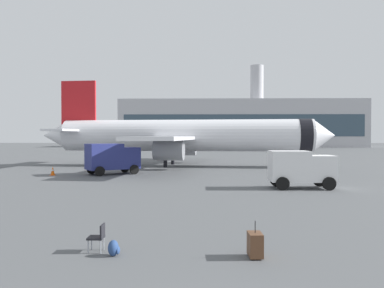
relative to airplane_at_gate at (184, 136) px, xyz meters
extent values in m
cylinder|color=white|center=(0.23, -0.02, 0.04)|extent=(30.23, 6.90, 3.80)
cone|color=white|center=(16.34, -1.71, 0.04)|extent=(2.76, 3.84, 3.61)
cone|color=white|center=(-16.28, 1.70, 0.04)|extent=(3.54, 3.73, 3.42)
cylinder|color=black|center=(14.16, -1.48, 0.04)|extent=(1.79, 4.00, 3.88)
cube|color=white|center=(0.07, 8.04, -0.26)|extent=(6.44, 16.41, 0.36)
cube|color=white|center=(-1.59, -7.88, -0.26)|extent=(6.44, 16.41, 0.36)
cylinder|color=gray|center=(-0.19, 5.55, -1.56)|extent=(3.41, 2.52, 2.20)
cylinder|color=gray|center=(-1.33, -5.39, -1.56)|extent=(3.41, 2.52, 2.20)
cube|color=red|center=(-13.19, 1.38, 3.64)|extent=(4.41, 0.82, 6.40)
cube|color=white|center=(-13.36, 4.61, 0.64)|extent=(3.21, 6.24, 0.24)
cube|color=white|center=(-14.02, -1.75, 0.64)|extent=(3.21, 6.24, 0.24)
cylinder|color=black|center=(12.17, -1.27, -2.76)|extent=(0.36, 0.36, 1.80)
cylinder|color=black|center=(-1.51, 2.57, -2.76)|extent=(0.44, 0.44, 1.80)
cylinder|color=black|center=(-2.01, -2.20, -2.76)|extent=(0.44, 0.44, 1.80)
cube|color=navy|center=(-4.93, -9.58, -2.14)|extent=(2.62, 2.76, 2.04)
cube|color=#1E232D|center=(-4.33, -9.18, -1.66)|extent=(1.16, 1.69, 0.84)
cube|color=navy|center=(-6.93, -10.90, -1.96)|extent=(3.82, 3.56, 2.40)
cylinder|color=black|center=(-5.47, -8.55, -3.21)|extent=(0.87, 0.68, 0.90)
cylinder|color=black|center=(-4.19, -10.47, -3.21)|extent=(0.87, 0.68, 0.90)
cylinder|color=black|center=(-8.26, -10.41, -3.21)|extent=(0.87, 0.68, 0.90)
cylinder|color=black|center=(-6.99, -12.33, -3.21)|extent=(0.87, 0.68, 0.90)
cube|color=white|center=(10.44, -20.12, -2.27)|extent=(1.78, 2.01, 1.78)
cube|color=#1E232D|center=(11.19, -20.11, -1.85)|extent=(0.09, 1.80, 0.74)
cube|color=white|center=(8.24, -20.14, -2.11)|extent=(2.66, 2.02, 2.10)
cylinder|color=black|center=(10.65, -19.07, -3.21)|extent=(0.90, 0.23, 0.90)
cylinder|color=black|center=(10.67, -21.17, -3.21)|extent=(0.90, 0.23, 0.90)
cylinder|color=black|center=(7.57, -19.09, -3.21)|extent=(0.90, 0.23, 0.90)
cylinder|color=black|center=(7.59, -21.19, -3.21)|extent=(0.90, 0.23, 0.90)
cube|color=#F2590C|center=(12.48, -11.32, -3.64)|extent=(0.44, 0.44, 0.04)
cone|color=#F2590C|center=(12.48, -11.32, -3.27)|extent=(0.36, 0.36, 0.70)
cylinder|color=white|center=(12.48, -11.32, -3.23)|extent=(0.23, 0.23, 0.10)
cube|color=#F2590C|center=(-11.53, -11.64, -3.64)|extent=(0.44, 0.44, 0.04)
cone|color=#F2590C|center=(-11.53, -11.64, -3.22)|extent=(0.36, 0.36, 0.79)
cylinder|color=white|center=(-11.53, -11.64, -3.18)|extent=(0.23, 0.23, 0.10)
cube|color=#F2590C|center=(13.78, 2.68, -3.64)|extent=(0.44, 0.44, 0.04)
cone|color=#F2590C|center=(13.78, 2.68, -3.29)|extent=(0.36, 0.36, 0.65)
cylinder|color=white|center=(13.78, 2.68, -3.26)|extent=(0.23, 0.23, 0.10)
cube|color=brown|center=(3.79, -35.77, -3.27)|extent=(0.43, 0.66, 0.70)
cylinder|color=black|center=(3.79, -35.77, -2.74)|extent=(0.02, 0.02, 0.36)
cylinder|color=black|center=(3.78, -35.54, -3.62)|extent=(0.08, 0.03, 0.08)
cylinder|color=black|center=(3.80, -35.99, -3.62)|extent=(0.08, 0.03, 0.08)
ellipsoid|color=navy|center=(-0.48, -35.72, -3.42)|extent=(0.32, 0.40, 0.48)
ellipsoid|color=navy|center=(-0.34, -35.72, -3.49)|extent=(0.12, 0.28, 0.24)
cube|color=black|center=(-1.12, -35.29, -3.22)|extent=(0.48, 0.48, 0.06)
cube|color=black|center=(-0.91, -35.29, -3.00)|extent=(0.05, 0.48, 0.40)
cylinder|color=#999EA5|center=(-1.31, -35.48, -3.44)|extent=(0.04, 0.04, 0.44)
cylinder|color=#999EA5|center=(-1.31, -35.09, -3.44)|extent=(0.04, 0.04, 0.44)
cylinder|color=#999EA5|center=(-0.93, -35.48, -3.44)|extent=(0.04, 0.04, 0.44)
cylinder|color=#999EA5|center=(-0.93, -35.09, -3.44)|extent=(0.04, 0.04, 0.44)
cube|color=#B2B2B7|center=(15.47, 87.24, 4.17)|extent=(80.77, 17.46, 15.64)
cube|color=#334756|center=(15.47, 78.46, 3.38)|extent=(76.73, 0.10, 7.04)
cylinder|color=#B2B2B7|center=(20.97, 87.24, 17.99)|extent=(4.40, 4.40, 12.00)
camera|label=1|loc=(2.20, -47.46, -0.03)|focal=36.83mm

